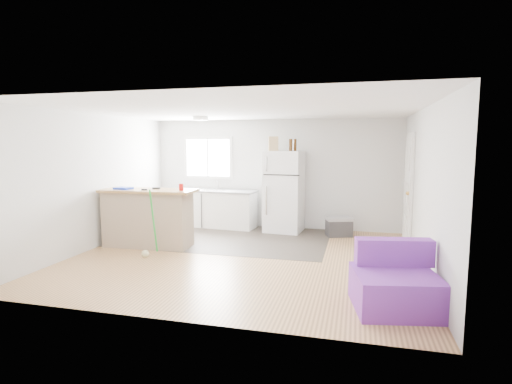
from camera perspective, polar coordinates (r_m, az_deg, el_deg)
room at (r=6.48m, az=-1.91°, el=0.98°), size 5.51×5.01×2.41m
vinyl_zone at (r=8.07m, az=-4.37°, el=-6.48°), size 4.05×2.50×0.00m
window at (r=9.31m, az=-6.86°, el=4.88°), size 1.18×0.06×0.98m
interior_door at (r=7.84m, az=20.96°, el=0.22°), size 0.11×0.92×2.10m
ceiling_fixture at (r=7.99m, az=-7.93°, el=10.36°), size 0.30×0.30×0.07m
kitchen_cabinets at (r=9.06m, az=-5.80°, el=-2.30°), size 1.92×0.75×1.11m
peninsula at (r=7.54m, az=-15.16°, el=-3.54°), size 1.73×0.72×1.05m
refrigerator at (r=8.51m, az=4.04°, el=0.08°), size 0.82×0.78×1.72m
cooler at (r=8.31m, az=11.76°, el=-4.83°), size 0.60×0.50×0.39m
purple_seat at (r=4.92m, az=19.22°, el=-12.38°), size 1.04×1.01×0.74m
cleaner_jug at (r=7.24m, az=-12.31°, el=-7.12°), size 0.16×0.14×0.30m
mop at (r=6.90m, az=-15.17°, el=-7.04°), size 0.21×0.32×1.15m
red_cup at (r=7.15m, az=-10.64°, el=0.70°), size 0.08×0.08×0.12m
blue_tray at (r=7.62m, az=-18.42°, el=0.52°), size 0.33×0.26×0.04m
tool_a at (r=7.48m, az=-14.07°, el=0.53°), size 0.15×0.09×0.03m
tool_b at (r=7.32m, az=-15.65°, el=0.33°), size 0.11×0.07×0.03m
cardboard_box at (r=8.41m, az=2.50°, el=6.91°), size 0.22×0.16×0.30m
bottle_left at (r=8.39m, az=4.97°, el=6.72°), size 0.08×0.08×0.25m
bottle_right at (r=8.43m, az=5.57°, el=6.71°), size 0.08×0.08×0.25m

